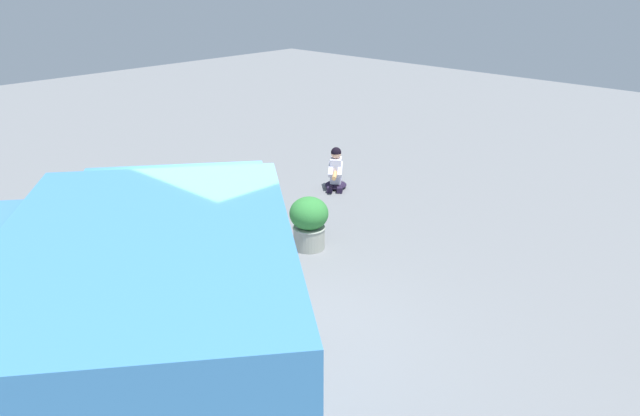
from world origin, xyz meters
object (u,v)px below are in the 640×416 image
at_px(person_customer, 336,173).
at_px(planter_flowering_far, 76,217).
at_px(food_truck, 165,342).
at_px(planter_flowering_near, 309,221).

xyz_separation_m(person_customer, planter_flowering_far, (4.78, -1.54, 0.00)).
distance_m(food_truck, person_customer, 7.73).
xyz_separation_m(planter_flowering_near, planter_flowering_far, (2.32, -3.20, -0.14)).
bearing_deg(planter_flowering_near, food_truck, 29.14).
bearing_deg(food_truck, person_customer, -148.97).
height_order(person_customer, planter_flowering_far, person_customer).
height_order(person_customer, planter_flowering_near, planter_flowering_near).
bearing_deg(planter_flowering_near, planter_flowering_far, -54.00).
xyz_separation_m(food_truck, person_customer, (-6.58, -3.96, -0.87)).
distance_m(person_customer, planter_flowering_near, 2.97).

